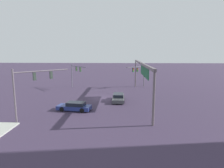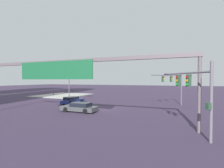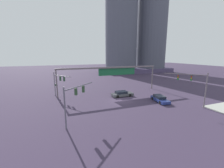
{
  "view_description": "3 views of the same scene",
  "coord_description": "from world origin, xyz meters",
  "px_view_note": "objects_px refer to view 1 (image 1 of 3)",
  "views": [
    {
      "loc": [
        32.65,
        3.08,
        8.13
      ],
      "look_at": [
        -1.4,
        1.72,
        2.42
      ],
      "focal_mm": 30.66,
      "sensor_mm": 36.0,
      "label": 1
    },
    {
      "loc": [
        -10.36,
        21.15,
        4.17
      ],
      "look_at": [
        -1.08,
        -2.62,
        3.57
      ],
      "focal_mm": 25.86,
      "sensor_mm": 36.0,
      "label": 2
    },
    {
      "loc": [
        -12.04,
        -26.15,
        9.27
      ],
      "look_at": [
        -2.01,
        0.27,
        3.57
      ],
      "focal_mm": 23.57,
      "sensor_mm": 36.0,
      "label": 3
    }
  ],
  "objects_px": {
    "traffic_signal_near_corner": "(76,71)",
    "traffic_signal_opposite_side": "(139,72)",
    "traffic_signal_cross_street": "(31,83)",
    "sedan_car_waiting_far": "(75,106)",
    "sedan_car_approaching": "(118,98)"
  },
  "relations": [
    {
      "from": "sedan_car_approaching",
      "to": "sedan_car_waiting_far",
      "type": "bearing_deg",
      "value": -47.67
    },
    {
      "from": "traffic_signal_cross_street",
      "to": "traffic_signal_near_corner",
      "type": "bearing_deg",
      "value": 43.62
    },
    {
      "from": "traffic_signal_near_corner",
      "to": "traffic_signal_opposite_side",
      "type": "distance_m",
      "value": 14.64
    },
    {
      "from": "sedan_car_waiting_far",
      "to": "traffic_signal_cross_street",
      "type": "bearing_deg",
      "value": 46.78
    },
    {
      "from": "traffic_signal_cross_street",
      "to": "sedan_car_waiting_far",
      "type": "height_order",
      "value": "traffic_signal_cross_street"
    },
    {
      "from": "traffic_signal_near_corner",
      "to": "sedan_car_waiting_far",
      "type": "xyz_separation_m",
      "value": [
        16.98,
        3.64,
        -3.28
      ]
    },
    {
      "from": "sedan_car_approaching",
      "to": "sedan_car_waiting_far",
      "type": "distance_m",
      "value": 8.23
    },
    {
      "from": "traffic_signal_near_corner",
      "to": "traffic_signal_cross_street",
      "type": "height_order",
      "value": "traffic_signal_cross_street"
    },
    {
      "from": "traffic_signal_opposite_side",
      "to": "sedan_car_approaching",
      "type": "distance_m",
      "value": 14.28
    },
    {
      "from": "traffic_signal_cross_street",
      "to": "sedan_car_waiting_far",
      "type": "xyz_separation_m",
      "value": [
        -3.46,
        4.34,
        -3.89
      ]
    },
    {
      "from": "traffic_signal_near_corner",
      "to": "traffic_signal_cross_street",
      "type": "bearing_deg",
      "value": -45.28
    },
    {
      "from": "traffic_signal_cross_street",
      "to": "sedan_car_waiting_far",
      "type": "distance_m",
      "value": 6.78
    },
    {
      "from": "traffic_signal_cross_street",
      "to": "sedan_car_approaching",
      "type": "relative_size",
      "value": 1.3
    },
    {
      "from": "traffic_signal_near_corner",
      "to": "sedan_car_waiting_far",
      "type": "bearing_deg",
      "value": -31.23
    },
    {
      "from": "traffic_signal_near_corner",
      "to": "traffic_signal_cross_street",
      "type": "distance_m",
      "value": 20.46
    }
  ]
}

